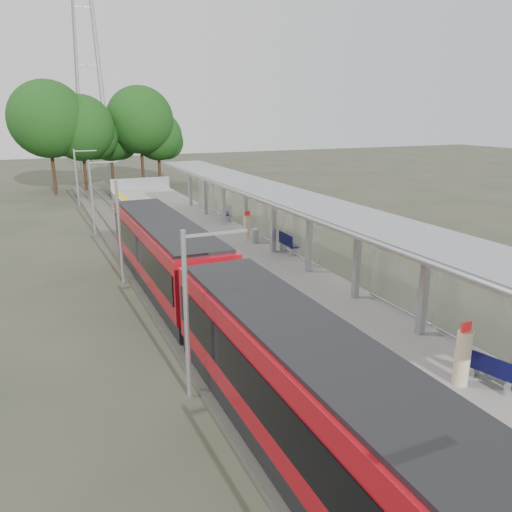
{
  "coord_description": "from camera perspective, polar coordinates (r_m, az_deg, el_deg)",
  "views": [
    {
      "loc": [
        -10.08,
        -6.61,
        8.66
      ],
      "look_at": [
        -1.1,
        13.47,
        2.3
      ],
      "focal_mm": 35.0,
      "sensor_mm": 36.0,
      "label": 1
    }
  ],
  "objects": [
    {
      "name": "tree_cluster",
      "position": [
        60.61,
        -17.19,
        14.08
      ],
      "size": [
        19.41,
        11.61,
        11.97
      ],
      "color": "#382316",
      "rests_on": "ground"
    },
    {
      "name": "platform",
      "position": [
        29.6,
        -3.23,
        0.1
      ],
      "size": [
        6.0,
        50.0,
        1.0
      ],
      "primitive_type": "cube",
      "color": "gray",
      "rests_on": "ground"
    },
    {
      "name": "catenary_masts",
      "position": [
        26.53,
        -15.17,
        3.05
      ],
      "size": [
        2.08,
        48.16,
        5.4
      ],
      "color": "#9EA0A5",
      "rests_on": "ground"
    },
    {
      "name": "pylon",
      "position": [
        80.79,
        -18.96,
        22.68
      ],
      "size": [
        8.0,
        4.0,
        38.0
      ],
      "primitive_type": null,
      "color": "#9EA0A5",
      "rests_on": "ground"
    },
    {
      "name": "end_fence",
      "position": [
        53.0,
        -13.06,
        8.06
      ],
      "size": [
        6.0,
        0.1,
        1.2
      ],
      "primitive_type": "cube",
      "color": "#9EA0A5",
      "rests_on": "platform"
    },
    {
      "name": "bench_far",
      "position": [
        36.92,
        -3.57,
        5.0
      ],
      "size": [
        1.01,
        1.6,
        1.05
      ],
      "rotation": [
        0.0,
        0.0,
        -0.37
      ],
      "color": "#0D0E44",
      "rests_on": "platform"
    },
    {
      "name": "info_pillar_far",
      "position": [
        31.0,
        -1.0,
        3.3
      ],
      "size": [
        0.41,
        0.41,
        1.8
      ],
      "rotation": [
        0.0,
        0.0,
        -0.07
      ],
      "color": "beige",
      "rests_on": "platform"
    },
    {
      "name": "bench_near",
      "position": [
        16.26,
        25.25,
        -11.67
      ],
      "size": [
        0.8,
        1.44,
        0.94
      ],
      "rotation": [
        0.0,
        0.0,
        0.29
      ],
      "color": "#0D0E44",
      "rests_on": "platform"
    },
    {
      "name": "train",
      "position": [
        18.5,
        -4.93,
        -4.86
      ],
      "size": [
        2.74,
        27.6,
        3.62
      ],
      "color": "black",
      "rests_on": "ground"
    },
    {
      "name": "info_pillar_near",
      "position": [
        15.82,
        22.53,
        -10.69
      ],
      "size": [
        0.44,
        0.44,
        1.96
      ],
      "rotation": [
        0.0,
        0.0,
        0.12
      ],
      "color": "beige",
      "rests_on": "platform"
    },
    {
      "name": "trackbed",
      "position": [
        28.49,
        -11.7,
        -1.66
      ],
      "size": [
        3.0,
        70.0,
        0.24
      ],
      "primitive_type": "cube",
      "color": "#59544C",
      "rests_on": "ground"
    },
    {
      "name": "bench_mid",
      "position": [
        28.05,
        3.62,
        1.54
      ],
      "size": [
        0.59,
        1.71,
        1.15
      ],
      "rotation": [
        0.0,
        0.0,
        -0.04
      ],
      "color": "#0D0E44",
      "rests_on": "platform"
    },
    {
      "name": "tactile_strip",
      "position": [
        28.69,
        -8.0,
        0.51
      ],
      "size": [
        0.6,
        50.0,
        0.02
      ],
      "primitive_type": "cube",
      "color": "yellow",
      "rests_on": "platform"
    },
    {
      "name": "canopy",
      "position": [
        26.0,
        3.01,
        6.23
      ],
      "size": [
        3.27,
        38.0,
        3.66
      ],
      "color": "#9EA0A5",
      "rests_on": "platform"
    },
    {
      "name": "litter_bin",
      "position": [
        30.21,
        -0.07,
        2.32
      ],
      "size": [
        0.54,
        0.54,
        0.89
      ],
      "primitive_type": "cylinder",
      "rotation": [
        0.0,
        0.0,
        0.27
      ],
      "color": "#9EA0A5",
      "rests_on": "platform"
    }
  ]
}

